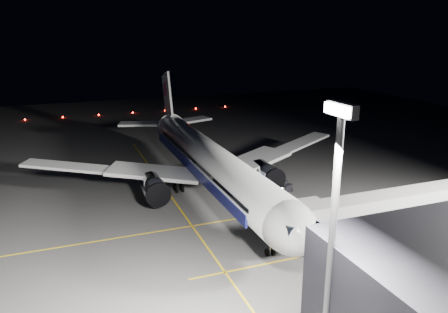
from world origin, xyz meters
TOP-DOWN VIEW (x-y plane):
  - ground at (0.00, 0.00)m, footprint 200.00×200.00m
  - guide_line_main at (10.00, 0.00)m, footprint 0.25×80.00m
  - guide_line_cross at (0.00, -6.00)m, footprint 70.00×0.25m
  - guide_line_side at (22.00, 10.00)m, footprint 0.25×40.00m
  - airliner at (-1.08, 0.00)m, footprint 61.48×54.22m
  - jet_bridge at (22.00, 18.06)m, footprint 3.60×34.40m
  - floodlight_mast_south at (40.00, -6.01)m, footprint 2.40×0.67m
  - taxiway_lights at (-72.00, 0.00)m, footprint 0.44×60.44m
  - baggage_tug at (2.98, 11.05)m, footprint 3.02×2.73m
  - safety_cone_a at (-5.84, 14.00)m, footprint 0.41×0.41m
  - safety_cone_b at (-1.05, 10.65)m, footprint 0.34×0.34m
  - safety_cone_c at (-0.31, 8.95)m, footprint 0.35×0.35m

SIDE VIEW (x-z plane):
  - ground at x=0.00m, z-range 0.00..0.00m
  - guide_line_main at x=10.00m, z-range 0.00..0.01m
  - guide_line_cross at x=0.00m, z-range 0.00..0.01m
  - guide_line_side at x=22.00m, z-range 0.00..0.01m
  - taxiway_lights at x=-72.00m, z-range 0.00..0.44m
  - safety_cone_b at x=-1.05m, z-range 0.00..0.51m
  - safety_cone_c at x=-0.31m, z-range 0.00..0.53m
  - safety_cone_a at x=-5.84m, z-range 0.00..0.61m
  - baggage_tug at x=2.98m, z-range -0.07..1.74m
  - jet_bridge at x=22.00m, z-range 1.43..7.73m
  - airliner at x=-1.08m, z-range -3.16..13.48m
  - floodlight_mast_south at x=40.00m, z-range 2.02..22.72m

